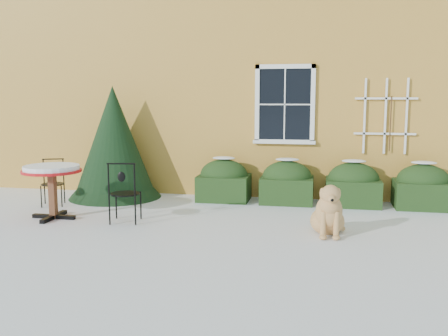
% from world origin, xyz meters
% --- Properties ---
extents(ground, '(80.00, 80.00, 0.00)m').
position_xyz_m(ground, '(0.00, 0.00, 0.00)').
color(ground, white).
rests_on(ground, ground).
extents(house, '(12.40, 8.40, 6.40)m').
position_xyz_m(house, '(0.00, 7.00, 3.22)').
color(house, gold).
rests_on(house, ground).
extents(hedge_row, '(4.95, 0.80, 0.91)m').
position_xyz_m(hedge_row, '(1.65, 2.55, 0.40)').
color(hedge_row, black).
rests_on(hedge_row, ground).
extents(evergreen_shrub, '(1.95, 1.95, 2.36)m').
position_xyz_m(evergreen_shrub, '(-2.64, 2.42, 0.95)').
color(evergreen_shrub, black).
rests_on(evergreen_shrub, ground).
extents(bistro_table, '(1.02, 1.02, 0.95)m').
position_xyz_m(bistro_table, '(-2.95, 0.42, 0.79)').
color(bistro_table, black).
rests_on(bistro_table, ground).
extents(patio_chair_near, '(0.53, 0.53, 1.05)m').
position_xyz_m(patio_chair_near, '(-1.61, 0.40, 0.52)').
color(patio_chair_near, black).
rests_on(patio_chair_near, ground).
extents(patio_chair_far, '(0.52, 0.52, 0.91)m').
position_xyz_m(patio_chair_far, '(-3.54, 1.45, 0.46)').
color(patio_chair_far, black).
rests_on(patio_chair_far, ground).
extents(dog, '(0.59, 0.95, 0.85)m').
position_xyz_m(dog, '(1.79, 0.23, 0.34)').
color(dog, tan).
rests_on(dog, ground).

